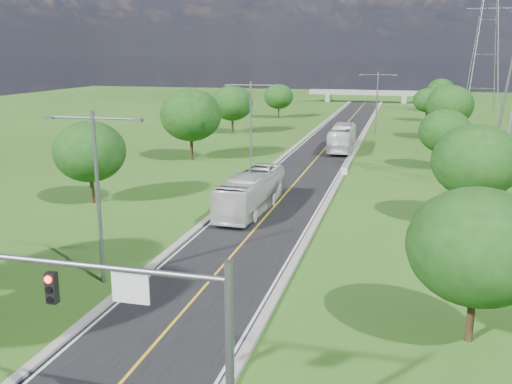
# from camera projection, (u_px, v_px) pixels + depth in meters

# --- Properties ---
(ground) EXTENTS (260.00, 260.00, 0.00)m
(ground) POSITION_uv_depth(u_px,v_px,m) (323.00, 152.00, 77.01)
(ground) COLOR #294914
(ground) RESTS_ON ground
(road) EXTENTS (8.00, 150.00, 0.06)m
(road) POSITION_uv_depth(u_px,v_px,m) (329.00, 145.00, 82.64)
(road) COLOR black
(road) RESTS_ON ground
(curb_left) EXTENTS (0.50, 150.00, 0.22)m
(curb_left) POSITION_uv_depth(u_px,v_px,m) (300.00, 143.00, 83.66)
(curb_left) COLOR gray
(curb_left) RESTS_ON ground
(curb_right) EXTENTS (0.50, 150.00, 0.22)m
(curb_right) POSITION_uv_depth(u_px,v_px,m) (358.00, 145.00, 81.58)
(curb_right) COLOR gray
(curb_right) RESTS_ON ground
(signal_mast) EXTENTS (8.54, 0.33, 7.20)m
(signal_mast) POSITION_uv_depth(u_px,v_px,m) (164.00, 325.00, 17.63)
(signal_mast) COLOR slate
(signal_mast) RESTS_ON ground
(speed_limit_sign) EXTENTS (0.55, 0.09, 2.40)m
(speed_limit_sign) POSITION_uv_depth(u_px,v_px,m) (344.00, 175.00, 54.67)
(speed_limit_sign) COLOR slate
(speed_limit_sign) RESTS_ON ground
(overpass) EXTENTS (30.00, 3.00, 3.20)m
(overpass) POSITION_uv_depth(u_px,v_px,m) (366.00, 93.00, 151.59)
(overpass) COLOR gray
(overpass) RESTS_ON ground
(streetlight_near_left) EXTENTS (5.90, 0.25, 10.00)m
(streetlight_near_left) POSITION_uv_depth(u_px,v_px,m) (97.00, 183.00, 31.97)
(streetlight_near_left) COLOR slate
(streetlight_near_left) RESTS_ON ground
(streetlight_mid_left) EXTENTS (5.90, 0.25, 10.00)m
(streetlight_mid_left) POSITION_uv_depth(u_px,v_px,m) (251.00, 119.00, 62.97)
(streetlight_mid_left) COLOR slate
(streetlight_mid_left) RESTS_ON ground
(streetlight_far_right) EXTENTS (5.90, 0.25, 10.00)m
(streetlight_far_right) POSITION_uv_depth(u_px,v_px,m) (377.00, 98.00, 91.03)
(streetlight_far_right) COLOR slate
(streetlight_far_right) RESTS_ON ground
(power_tower_far) EXTENTS (9.00, 6.40, 28.00)m
(power_tower_far) POSITION_uv_depth(u_px,v_px,m) (486.00, 47.00, 118.95)
(power_tower_far) COLOR slate
(power_tower_far) RESTS_ON ground
(tree_lb) EXTENTS (6.30, 6.30, 7.33)m
(tree_lb) POSITION_uv_depth(u_px,v_px,m) (90.00, 152.00, 49.77)
(tree_lb) COLOR black
(tree_lb) RESTS_ON ground
(tree_lc) EXTENTS (7.56, 7.56, 8.79)m
(tree_lc) POSITION_uv_depth(u_px,v_px,m) (191.00, 115.00, 69.97)
(tree_lc) COLOR black
(tree_lc) RESTS_ON ground
(tree_ld) EXTENTS (6.72, 6.72, 7.82)m
(tree_ld) POSITION_uv_depth(u_px,v_px,m) (232.00, 103.00, 93.15)
(tree_ld) COLOR black
(tree_ld) RESTS_ON ground
(tree_le) EXTENTS (5.88, 5.88, 6.84)m
(tree_le) POSITION_uv_depth(u_px,v_px,m) (279.00, 97.00, 115.23)
(tree_le) COLOR black
(tree_le) RESTS_ON ground
(tree_ra) EXTENTS (6.30, 6.30, 7.33)m
(tree_ra) POSITION_uv_depth(u_px,v_px,m) (477.00, 246.00, 25.49)
(tree_ra) COLOR black
(tree_ra) RESTS_ON ground
(tree_rb) EXTENTS (6.72, 6.72, 7.82)m
(tree_rb) POSITION_uv_depth(u_px,v_px,m) (476.00, 161.00, 43.71)
(tree_rb) COLOR black
(tree_rb) RESTS_ON ground
(tree_rc) EXTENTS (5.88, 5.88, 6.84)m
(tree_rc) POSITION_uv_depth(u_px,v_px,m) (445.00, 131.00, 64.78)
(tree_rc) COLOR black
(tree_rc) RESTS_ON ground
(tree_rd) EXTENTS (7.14, 7.14, 8.30)m
(tree_rd) POSITION_uv_depth(u_px,v_px,m) (450.00, 105.00, 86.61)
(tree_rd) COLOR black
(tree_rd) RESTS_ON ground
(tree_re) EXTENTS (5.46, 5.46, 6.35)m
(tree_re) POSITION_uv_depth(u_px,v_px,m) (427.00, 100.00, 110.07)
(tree_re) COLOR black
(tree_re) RESTS_ON ground
(tree_rf) EXTENTS (6.30, 6.30, 7.33)m
(tree_rf) POSITION_uv_depth(u_px,v_px,m) (441.00, 91.00, 127.85)
(tree_rf) COLOR black
(tree_rf) RESTS_ON ground
(bus_outbound) EXTENTS (3.04, 12.13, 3.36)m
(bus_outbound) POSITION_uv_depth(u_px,v_px,m) (342.00, 138.00, 77.30)
(bus_outbound) COLOR white
(bus_outbound) RESTS_ON road
(bus_inbound) EXTENTS (3.31, 11.82, 3.26)m
(bus_inbound) POSITION_uv_depth(u_px,v_px,m) (251.00, 192.00, 47.64)
(bus_inbound) COLOR silver
(bus_inbound) RESTS_ON road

